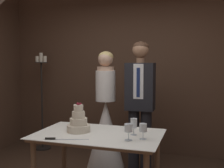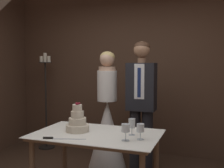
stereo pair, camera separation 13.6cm
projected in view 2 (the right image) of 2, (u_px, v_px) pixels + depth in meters
The scene contains 10 objects.
wall_back at pixel (138, 65), 4.71m from camera, with size 4.67×0.12×2.91m, color #513828.
cake_table at pixel (97, 141), 3.01m from camera, with size 1.35×0.85×0.75m.
tiered_cake at pixel (77, 122), 3.09m from camera, with size 0.26×0.26×0.32m.
cake_knife at pixel (56, 138), 2.78m from camera, with size 0.42×0.14×0.02m.
wine_glass_near at pixel (140, 128), 2.76m from camera, with size 0.07×0.07×0.16m.
wine_glass_middle at pixel (132, 124), 2.92m from camera, with size 0.07×0.07×0.17m.
wine_glass_far at pixel (126, 129), 2.72m from camera, with size 0.08×0.08×0.16m.
bride at pixel (107, 125), 4.01m from camera, with size 0.54×0.54×1.66m.
groom at pixel (141, 99), 3.81m from camera, with size 0.38×0.25×1.79m.
candle_stand at pixel (46, 101), 4.90m from camera, with size 0.28×0.28×1.67m.
Camera 2 is at (1.19, -2.45, 1.51)m, focal length 45.00 mm.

